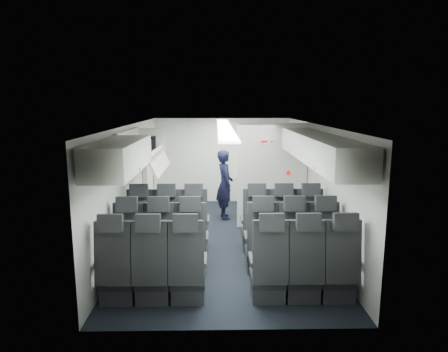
{
  "coord_description": "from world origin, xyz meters",
  "views": [
    {
      "loc": [
        -0.15,
        -7.13,
        2.55
      ],
      "look_at": [
        0.0,
        0.4,
        1.15
      ],
      "focal_mm": 32.0,
      "sensor_mm": 36.0,
      "label": 1
    }
  ],
  "objects_px": {
    "seat_row_rear": "(228,272)",
    "flight_attendant": "(225,184)",
    "carry_on_bag": "(145,143)",
    "seat_row_mid": "(226,247)",
    "seat_row_front": "(225,228)",
    "boarding_door": "(149,175)",
    "galley_unit": "(260,167)"
  },
  "relations": [
    {
      "from": "seat_row_mid",
      "to": "seat_row_front",
      "type": "bearing_deg",
      "value": 90.0
    },
    {
      "from": "galley_unit",
      "to": "boarding_door",
      "type": "xyz_separation_m",
      "value": [
        -2.59,
        -1.17,
        0.0
      ]
    },
    {
      "from": "seat_row_front",
      "to": "boarding_door",
      "type": "distance_m",
      "value": 2.71
    },
    {
      "from": "seat_row_rear",
      "to": "galley_unit",
      "type": "bearing_deg",
      "value": 79.35
    },
    {
      "from": "seat_row_rear",
      "to": "seat_row_mid",
      "type": "bearing_deg",
      "value": 90.0
    },
    {
      "from": "seat_row_mid",
      "to": "boarding_door",
      "type": "xyz_separation_m",
      "value": [
        -1.64,
        2.99,
        0.55
      ]
    },
    {
      "from": "flight_attendant",
      "to": "carry_on_bag",
      "type": "bearing_deg",
      "value": 123.15
    },
    {
      "from": "seat_row_rear",
      "to": "galley_unit",
      "type": "height_order",
      "value": "galley_unit"
    },
    {
      "from": "seat_row_mid",
      "to": "seat_row_rear",
      "type": "relative_size",
      "value": 1.0
    },
    {
      "from": "seat_row_front",
      "to": "flight_attendant",
      "type": "relative_size",
      "value": 2.18
    },
    {
      "from": "seat_row_front",
      "to": "galley_unit",
      "type": "relative_size",
      "value": 1.75
    },
    {
      "from": "galley_unit",
      "to": "carry_on_bag",
      "type": "distance_m",
      "value": 3.66
    },
    {
      "from": "galley_unit",
      "to": "boarding_door",
      "type": "relative_size",
      "value": 1.02
    },
    {
      "from": "boarding_door",
      "to": "carry_on_bag",
      "type": "height_order",
      "value": "carry_on_bag"
    },
    {
      "from": "seat_row_front",
      "to": "galley_unit",
      "type": "bearing_deg",
      "value": 73.72
    },
    {
      "from": "seat_row_mid",
      "to": "seat_row_rear",
      "type": "height_order",
      "value": "same"
    },
    {
      "from": "seat_row_mid",
      "to": "galley_unit",
      "type": "height_order",
      "value": "galley_unit"
    },
    {
      "from": "seat_row_rear",
      "to": "flight_attendant",
      "type": "bearing_deg",
      "value": 89.43
    },
    {
      "from": "seat_row_rear",
      "to": "galley_unit",
      "type": "xyz_separation_m",
      "value": [
        0.95,
        5.05,
        0.55
      ]
    },
    {
      "from": "carry_on_bag",
      "to": "seat_row_rear",
      "type": "bearing_deg",
      "value": -64.87
    },
    {
      "from": "galley_unit",
      "to": "carry_on_bag",
      "type": "bearing_deg",
      "value": -132.11
    },
    {
      "from": "seat_row_rear",
      "to": "flight_attendant",
      "type": "distance_m",
      "value": 3.81
    },
    {
      "from": "seat_row_front",
      "to": "seat_row_mid",
      "type": "bearing_deg",
      "value": -90.0
    },
    {
      "from": "galley_unit",
      "to": "seat_row_mid",
      "type": "bearing_deg",
      "value": -102.88
    },
    {
      "from": "galley_unit",
      "to": "carry_on_bag",
      "type": "relative_size",
      "value": 4.95
    },
    {
      "from": "carry_on_bag",
      "to": "galley_unit",
      "type": "bearing_deg",
      "value": 42.31
    },
    {
      "from": "seat_row_front",
      "to": "flight_attendant",
      "type": "height_order",
      "value": "flight_attendant"
    },
    {
      "from": "seat_row_rear",
      "to": "carry_on_bag",
      "type": "distance_m",
      "value": 3.15
    },
    {
      "from": "seat_row_rear",
      "to": "carry_on_bag",
      "type": "relative_size",
      "value": 8.67
    },
    {
      "from": "seat_row_rear",
      "to": "flight_attendant",
      "type": "relative_size",
      "value": 2.18
    },
    {
      "from": "seat_row_mid",
      "to": "galley_unit",
      "type": "relative_size",
      "value": 1.75
    },
    {
      "from": "seat_row_mid",
      "to": "seat_row_rear",
      "type": "distance_m",
      "value": 0.9
    }
  ]
}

